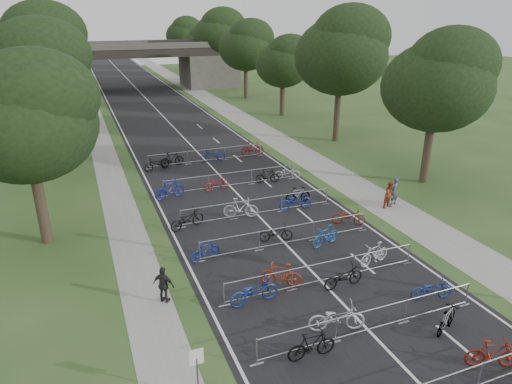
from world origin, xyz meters
TOP-DOWN VIEW (x-y plane):
  - road at (0.00, 50.00)m, footprint 11.00×140.00m
  - sidewalk_right at (8.00, 50.00)m, footprint 3.00×140.00m
  - sidewalk_left at (-7.50, 50.00)m, footprint 2.00×140.00m
  - lane_markings at (0.00, 50.00)m, footprint 0.12×140.00m
  - overpass_bridge at (0.00, 65.00)m, footprint 31.00×8.00m
  - park_sign at (-6.80, 3.00)m, footprint 0.45×0.06m
  - tree_left_0 at (-11.39, 15.93)m, footprint 6.72×6.72m
  - tree_right_0 at (13.11, 15.93)m, footprint 7.17×7.17m
  - tree_left_1 at (-11.39, 27.93)m, footprint 7.56×7.56m
  - tree_right_1 at (13.11, 27.93)m, footprint 8.18×8.18m
  - tree_left_2 at (-11.39, 39.93)m, footprint 8.40×8.40m
  - tree_right_2 at (13.11, 39.93)m, footprint 6.16×6.16m
  - tree_left_3 at (-11.39, 51.93)m, footprint 6.72×6.72m
  - tree_right_3 at (13.11, 51.93)m, footprint 7.17×7.17m
  - tree_left_4 at (-11.39, 63.93)m, footprint 7.56×7.56m
  - tree_right_4 at (13.11, 63.93)m, footprint 8.18×8.18m
  - tree_left_5 at (-11.39, 75.93)m, footprint 8.40×8.40m
  - tree_right_5 at (13.11, 75.93)m, footprint 6.16×6.16m
  - tree_left_6 at (-11.39, 87.93)m, footprint 6.72×6.72m
  - tree_right_6 at (13.11, 87.93)m, footprint 7.17×7.17m
  - barrier_row_1 at (0.00, 3.60)m, footprint 9.70×0.08m
  - barrier_row_2 at (0.00, 7.20)m, footprint 9.70×0.08m
  - barrier_row_3 at (0.00, 11.00)m, footprint 9.70×0.08m
  - barrier_row_4 at (0.00, 15.00)m, footprint 9.70×0.08m
  - barrier_row_5 at (0.00, 20.00)m, footprint 9.70×0.08m
  - barrier_row_6 at (0.00, 26.00)m, footprint 9.70×0.08m
  - bike_3 at (2.74, 0.60)m, footprint 1.89×1.22m
  - bike_4 at (-2.72, 3.22)m, footprint 1.83×0.58m
  - bike_5 at (-1.14, 4.20)m, footprint 2.29×1.33m
  - bike_6 at (2.69, 2.66)m, footprint 1.67×1.11m
  - bike_7 at (3.59, 4.50)m, footprint 1.90×1.06m
  - bike_8 at (-3.39, 6.95)m, footprint 2.21×0.90m
  - bike_9 at (-1.83, 7.69)m, footprint 1.88×1.44m
  - bike_10 at (0.65, 6.62)m, footprint 1.99×0.80m
  - bike_11 at (3.05, 7.76)m, footprint 1.90×0.92m
  - bike_12 at (-4.30, 11.10)m, footprint 1.70×0.88m
  - bike_13 at (-0.34, 11.63)m, footprint 1.89×1.03m
  - bike_14 at (1.83, 10.26)m, footprint 1.88×0.99m
  - bike_15 at (4.30, 11.98)m, footprint 1.93×1.45m
  - bike_16 at (-4.30, 14.82)m, footprint 2.25×1.39m
  - bike_17 at (-1.05, 15.06)m, footprint 2.12×1.25m
  - bike_18 at (2.43, 14.96)m, footprint 2.15×0.85m
  - bike_19 at (3.07, 15.91)m, footprint 1.69×0.54m
  - bike_20 at (-4.30, 19.53)m, footprint 2.16×1.05m
  - bike_21 at (-1.07, 19.88)m, footprint 1.88×0.94m
  - bike_22 at (2.66, 19.85)m, footprint 1.76×0.81m
  - bike_23 at (4.30, 20.05)m, footprint 1.96×1.13m
  - bike_24 at (-4.06, 25.42)m, footprint 2.23×1.44m
  - bike_25 at (-2.80, 25.99)m, footprint 1.95×0.79m
  - bike_26 at (0.53, 26.03)m, footprint 2.01×0.86m
  - bike_27 at (4.08, 26.43)m, footprint 2.00×0.92m
  - pedestrian_a at (8.43, 13.40)m, footprint 0.75×0.60m
  - pedestrian_b at (7.93, 13.11)m, footprint 0.93×0.79m
  - pedestrian_c at (-6.80, 8.39)m, footprint 0.98×0.92m

SIDE VIEW (x-z plane):
  - lane_markings at x=0.00m, z-range 0.00..0.00m
  - road at x=0.00m, z-range 0.00..0.01m
  - sidewalk_right at x=8.00m, z-range 0.00..0.01m
  - sidewalk_left at x=-7.50m, z-range 0.00..0.01m
  - bike_21 at x=-1.07m, z-range 0.00..0.94m
  - bike_13 at x=-0.34m, z-range 0.00..0.94m
  - bike_7 at x=3.59m, z-range 0.00..0.95m
  - bike_15 at x=4.30m, z-range 0.00..0.97m
  - bike_23 at x=4.30m, z-range 0.00..0.98m
  - bike_6 at x=2.69m, z-range 0.00..0.98m
  - bike_12 at x=-4.30m, z-range 0.00..0.98m
  - bike_19 at x=3.07m, z-range 0.00..1.01m
  - bike_22 at x=2.66m, z-range 0.00..1.02m
  - bike_26 at x=0.53m, z-range 0.00..1.02m
  - bike_10 at x=0.65m, z-range 0.00..1.03m
  - bike_4 at x=-2.72m, z-range 0.00..1.09m
  - bike_14 at x=1.83m, z-range 0.00..1.09m
  - barrier_row_1 at x=0.00m, z-range 0.00..1.10m
  - barrier_row_2 at x=0.00m, z-range 0.00..1.10m
  - barrier_row_3 at x=0.00m, z-range 0.00..1.10m
  - barrier_row_4 at x=0.00m, z-range 0.00..1.10m
  - barrier_row_5 at x=0.00m, z-range 0.00..1.10m
  - barrier_row_6 at x=0.00m, z-range 0.00..1.10m
  - bike_11 at x=3.05m, z-range 0.00..1.10m
  - bike_3 at x=2.74m, z-range 0.00..1.10m
  - bike_24 at x=-4.06m, z-range 0.00..1.10m
  - bike_18 at x=2.43m, z-range 0.00..1.11m
  - bike_16 at x=-4.30m, z-range 0.00..1.11m
  - bike_9 at x=-1.83m, z-range 0.00..1.13m
  - bike_8 at x=-3.39m, z-range 0.00..1.13m
  - bike_5 at x=-1.14m, z-range 0.00..1.14m
  - bike_25 at x=-2.80m, z-range 0.00..1.14m
  - bike_27 at x=4.08m, z-range 0.00..1.16m
  - bike_17 at x=-1.05m, z-range 0.00..1.23m
  - bike_20 at x=-4.30m, z-range 0.00..1.25m
  - pedestrian_c at x=-6.80m, z-range 0.00..1.62m
  - pedestrian_b at x=7.93m, z-range 0.00..1.67m
  - pedestrian_a at x=8.43m, z-range 0.00..1.80m
  - park_sign at x=-6.80m, z-range 0.36..2.18m
  - overpass_bridge at x=0.00m, z-range 0.01..7.06m
  - tree_right_2 at x=13.11m, z-range 1.25..10.64m
  - tree_right_5 at x=13.11m, z-range 1.25..10.64m
  - tree_left_0 at x=-11.39m, z-range 1.36..11.61m
  - tree_left_3 at x=-11.39m, z-range 1.36..11.61m
  - tree_left_6 at x=-11.39m, z-range 1.36..11.61m
  - tree_right_0 at x=13.11m, z-range 1.46..12.39m
  - tree_right_3 at x=13.11m, z-range 1.46..12.39m
  - tree_right_6 at x=13.11m, z-range 1.46..12.39m
  - tree_left_1 at x=-11.39m, z-range 1.54..13.07m
  - tree_left_4 at x=-11.39m, z-range 1.54..13.07m
  - tree_right_1 at x=13.11m, z-range 1.67..14.13m
  - tree_right_4 at x=13.11m, z-range 1.67..14.13m
  - tree_left_2 at x=-11.39m, z-range 1.71..14.52m
  - tree_left_5 at x=-11.39m, z-range 1.71..14.52m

